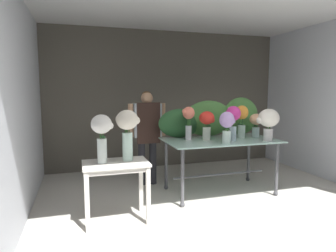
# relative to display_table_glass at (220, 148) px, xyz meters

# --- Properties ---
(ground_plane) EXTENTS (8.23, 8.23, 0.00)m
(ground_plane) POSITION_rel_display_table_glass_xyz_m (-0.29, 0.05, -0.72)
(ground_plane) COLOR beige
(wall_back) EXTENTS (5.02, 0.12, 2.80)m
(wall_back) POSITION_rel_display_table_glass_xyz_m (-0.29, 1.92, 0.69)
(wall_back) COLOR #5B564C
(wall_back) RESTS_ON ground
(wall_left) EXTENTS (0.12, 3.86, 2.80)m
(wall_left) POSITION_rel_display_table_glass_xyz_m (-2.81, 0.05, 0.69)
(wall_left) COLOR silver
(wall_left) RESTS_ON ground
(wall_right) EXTENTS (0.12, 3.86, 2.80)m
(wall_right) POSITION_rel_display_table_glass_xyz_m (2.22, 0.05, 0.69)
(wall_right) COLOR silver
(wall_right) RESTS_ON ground
(ceiling_slab) EXTENTS (5.14, 3.86, 0.12)m
(ceiling_slab) POSITION_rel_display_table_glass_xyz_m (-0.29, 0.05, 2.15)
(ceiling_slab) COLOR silver
(ceiling_slab) RESTS_ON wall_back
(display_table_glass) EXTENTS (1.72, 0.98, 0.85)m
(display_table_glass) POSITION_rel_display_table_glass_xyz_m (0.00, 0.00, 0.00)
(display_table_glass) COLOR #A6CFC4
(display_table_glass) RESTS_ON ground
(side_table_white) EXTENTS (0.78, 0.50, 0.74)m
(side_table_white) POSITION_rel_display_table_glass_xyz_m (-1.68, -0.56, -0.08)
(side_table_white) COLOR silver
(side_table_white) RESTS_ON ground
(florist) EXTENTS (0.64, 0.24, 1.58)m
(florist) POSITION_rel_display_table_glass_xyz_m (-0.99, 0.72, 0.27)
(florist) COLOR #232328
(florist) RESTS_ON ground
(foliage_backdrop) EXTENTS (1.78, 0.28, 0.64)m
(foliage_backdrop) POSITION_rel_display_table_glass_xyz_m (0.04, 0.37, 0.42)
(foliage_backdrop) COLOR #28562D
(foliage_backdrop) RESTS_ON display_table_glass
(vase_scarlet_peonies) EXTENTS (0.23, 0.23, 0.44)m
(vase_scarlet_peonies) POSITION_rel_display_table_glass_xyz_m (-0.22, 0.02, 0.40)
(vase_scarlet_peonies) COLOR silver
(vase_scarlet_peonies) RESTS_ON display_table_glass
(vase_lilac_hydrangea) EXTENTS (0.24, 0.21, 0.46)m
(vase_lilac_hydrangea) POSITION_rel_display_table_glass_xyz_m (-0.07, -0.33, 0.40)
(vase_lilac_hydrangea) COLOR silver
(vase_lilac_hydrangea) RESTS_ON display_table_glass
(vase_ivory_ranunculus) EXTENTS (0.34, 0.31, 0.48)m
(vase_ivory_ranunculus) POSITION_rel_display_table_glass_xyz_m (0.62, -0.33, 0.44)
(vase_ivory_ranunculus) COLOR silver
(vase_ivory_ranunculus) RESTS_ON display_table_glass
(vase_sunset_freesia) EXTENTS (0.20, 0.20, 0.52)m
(vase_sunset_freesia) POSITION_rel_display_table_glass_xyz_m (0.38, 0.02, 0.43)
(vase_sunset_freesia) COLOR silver
(vase_sunset_freesia) RESTS_ON display_table_glass
(vase_magenta_stock) EXTENTS (0.24, 0.22, 0.52)m
(vase_magenta_stock) POSITION_rel_display_table_glass_xyz_m (0.12, -0.15, 0.47)
(vase_magenta_stock) COLOR silver
(vase_magenta_stock) RESTS_ON display_table_glass
(vase_peach_carnations) EXTENTS (0.21, 0.21, 0.38)m
(vase_peach_carnations) POSITION_rel_display_table_glass_xyz_m (0.66, 0.05, 0.36)
(vase_peach_carnations) COLOR silver
(vase_peach_carnations) RESTS_ON display_table_glass
(vase_coral_lilies) EXTENTS (0.20, 0.18, 0.51)m
(vase_coral_lilies) POSITION_rel_display_table_glass_xyz_m (-0.49, 0.11, 0.45)
(vase_coral_lilies) COLOR silver
(vase_coral_lilies) RESTS_ON display_table_glass
(vase_white_roses_tall) EXTENTS (0.26, 0.24, 0.58)m
(vase_white_roses_tall) POSITION_rel_display_table_glass_xyz_m (-1.84, -0.56, 0.40)
(vase_white_roses_tall) COLOR silver
(vase_white_roses_tall) RESTS_ON side_table_white
(vase_cream_lisianthus_tall) EXTENTS (0.30, 0.27, 0.63)m
(vase_cream_lisianthus_tall) POSITION_rel_display_table_glass_xyz_m (-1.53, -0.51, 0.43)
(vase_cream_lisianthus_tall) COLOR silver
(vase_cream_lisianthus_tall) RESTS_ON side_table_white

